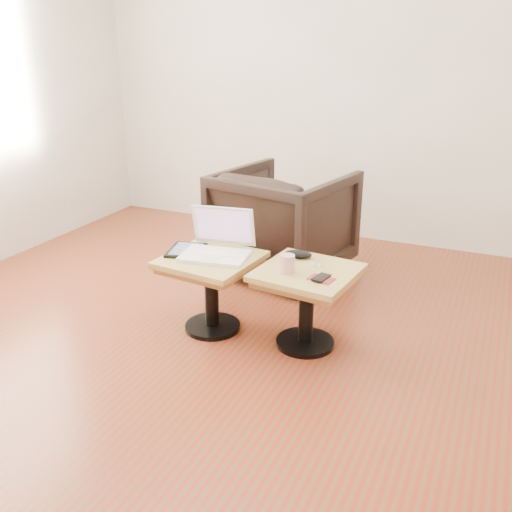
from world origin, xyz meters
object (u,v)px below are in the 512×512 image
at_px(laptop, 218,246).
at_px(armchair, 284,222).
at_px(striped_cup, 287,264).
at_px(side_table_left, 211,275).
at_px(side_table_right, 307,289).

distance_m(laptop, armchair, 0.93).
height_order(striped_cup, armchair, armchair).
bearing_deg(side_table_left, side_table_right, 10.44).
relative_size(striped_cup, armchair, 0.12).
relative_size(side_table_right, striped_cup, 5.57).
xyz_separation_m(laptop, striped_cup, (0.46, -0.09, -0.00)).
relative_size(side_table_left, striped_cup, 5.53).
xyz_separation_m(side_table_left, striped_cup, (0.48, -0.04, 0.16)).
relative_size(side_table_left, laptop, 1.32).
distance_m(side_table_right, armchair, 1.06).
xyz_separation_m(striped_cup, armchair, (-0.42, 1.01, -0.12)).
relative_size(laptop, striped_cup, 4.17).
height_order(side_table_right, striped_cup, striped_cup).
bearing_deg(laptop, striped_cup, -19.91).
xyz_separation_m(side_table_left, laptop, (0.02, 0.05, 0.17)).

